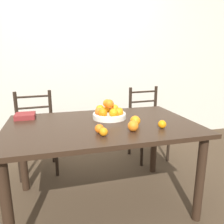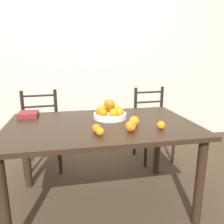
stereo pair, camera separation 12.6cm
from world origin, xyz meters
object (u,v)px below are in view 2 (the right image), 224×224
orange_loose_3 (134,121)px  orange_loose_4 (161,125)px  fruit_bowl (110,113)px  orange_loose_0 (131,126)px  chair_right (153,124)px  orange_loose_1 (100,132)px  orange_loose_2 (97,128)px  book_stack (28,114)px  chair_left (41,131)px

orange_loose_3 → orange_loose_4: 0.21m
orange_loose_4 → fruit_bowl: bearing=130.2°
orange_loose_0 → chair_right: bearing=60.1°
orange_loose_0 → orange_loose_3: orange_loose_3 is taller
orange_loose_1 → orange_loose_2: orange_loose_2 is taller
orange_loose_0 → book_stack: size_ratio=0.47×
chair_right → orange_loose_3: bearing=-124.9°
orange_loose_0 → chair_left: 1.36m
orange_loose_3 → chair_left: bearing=131.9°
fruit_bowl → orange_loose_0: fruit_bowl is taller
orange_loose_0 → orange_loose_4: orange_loose_0 is taller
chair_left → chair_right: bearing=-5.1°
orange_loose_4 → orange_loose_0: bearing=-178.3°
book_stack → chair_left: bearing=85.0°
orange_loose_0 → orange_loose_1: size_ratio=1.34×
orange_loose_3 → orange_loose_2: bearing=-163.0°
fruit_bowl → orange_loose_3: bearing=-61.7°
orange_loose_1 → book_stack: 0.87m
fruit_bowl → orange_loose_3: 0.31m
orange_loose_0 → chair_left: bearing=126.3°
orange_loose_2 → book_stack: 0.81m
chair_left → orange_loose_3: bearing=-53.3°
orange_loose_1 → book_stack: bearing=132.3°
chair_right → book_stack: chair_right is taller
orange_loose_1 → chair_right: chair_right is taller
orange_loose_0 → orange_loose_4: bearing=1.7°
chair_right → fruit_bowl: bearing=-140.9°
chair_left → book_stack: (-0.04, -0.46, 0.33)m
orange_loose_2 → orange_loose_3: (0.32, 0.10, 0.01)m
orange_loose_1 → orange_loose_4: orange_loose_4 is taller
orange_loose_4 → orange_loose_3: bearing=147.7°
orange_loose_3 → book_stack: 1.00m
orange_loose_4 → chair_right: size_ratio=0.07×
orange_loose_3 → chair_left: chair_left is taller
chair_left → chair_right: size_ratio=1.00×
orange_loose_3 → fruit_bowl: bearing=118.3°
fruit_bowl → orange_loose_4: 0.51m
orange_loose_3 → orange_loose_1: bearing=-151.5°
orange_loose_4 → orange_loose_1: bearing=-174.1°
fruit_bowl → chair_right: fruit_bowl is taller
chair_right → book_stack: (-1.43, -0.46, 0.33)m
orange_loose_1 → chair_left: 1.27m
orange_loose_1 → fruit_bowl: bearing=70.6°
fruit_bowl → orange_loose_0: (0.08, -0.39, -0.01)m
orange_loose_1 → orange_loose_3: size_ratio=0.73×
orange_loose_4 → book_stack: (-1.06, 0.59, -0.01)m
book_stack → chair_right: bearing=18.0°
fruit_bowl → orange_loose_4: size_ratio=4.69×
orange_loose_4 → chair_left: size_ratio=0.07×
book_stack → orange_loose_1: bearing=-47.7°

